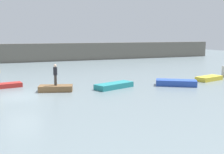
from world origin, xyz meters
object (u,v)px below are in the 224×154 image
(rowboat_brown, at_px, (56,88))
(rowboat_yellow, at_px, (209,78))
(person_dark_shirt, at_px, (55,74))
(rowboat_teal, at_px, (114,86))
(rowboat_blue, at_px, (176,83))

(rowboat_brown, bearing_deg, rowboat_yellow, 15.33)
(rowboat_yellow, relative_size, person_dark_shirt, 1.73)
(rowboat_teal, xyz_separation_m, rowboat_yellow, (10.30, 0.12, -0.01))
(rowboat_brown, bearing_deg, rowboat_blue, 8.14)
(rowboat_yellow, bearing_deg, rowboat_brown, 163.87)
(rowboat_brown, relative_size, rowboat_teal, 0.76)
(rowboat_teal, relative_size, rowboat_blue, 0.99)
(rowboat_brown, xyz_separation_m, rowboat_blue, (10.38, -1.65, 0.03))
(person_dark_shirt, bearing_deg, rowboat_teal, -7.22)
(rowboat_yellow, bearing_deg, rowboat_blue, 179.48)
(rowboat_teal, height_order, rowboat_blue, rowboat_blue)
(rowboat_brown, height_order, rowboat_teal, rowboat_brown)
(rowboat_blue, distance_m, person_dark_shirt, 10.57)
(rowboat_blue, distance_m, rowboat_yellow, 4.89)
(rowboat_brown, bearing_deg, rowboat_teal, 9.97)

